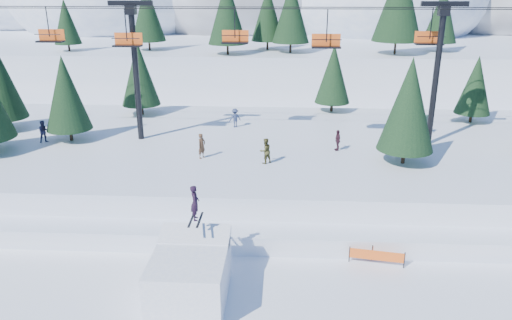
# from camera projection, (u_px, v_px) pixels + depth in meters

# --- Properties ---
(ground) EXTENTS (160.00, 160.00, 0.00)m
(ground) POSITION_uv_depth(u_px,v_px,m) (233.00, 314.00, 22.31)
(ground) COLOR white
(ground) RESTS_ON ground
(mid_shelf) EXTENTS (70.00, 22.00, 2.50)m
(mid_shelf) POSITION_uv_depth(u_px,v_px,m) (256.00, 156.00, 38.81)
(mid_shelf) COLOR white
(mid_shelf) RESTS_ON ground
(berm) EXTENTS (70.00, 6.00, 1.10)m
(berm) POSITION_uv_depth(u_px,v_px,m) (247.00, 222.00, 29.64)
(berm) COLOR white
(berm) RESTS_ON ground
(mountain_ridge) EXTENTS (119.00, 60.00, 26.46)m
(mountain_ridge) POSITION_uv_depth(u_px,v_px,m) (246.00, 8.00, 88.31)
(mountain_ridge) COLOR white
(mountain_ridge) RESTS_ON ground
(jump_kicker) EXTENTS (3.40, 4.64, 5.10)m
(jump_kicker) POSITION_uv_depth(u_px,v_px,m) (190.00, 275.00, 23.03)
(jump_kicker) COLOR white
(jump_kicker) RESTS_ON ground
(chairlift) EXTENTS (46.00, 3.21, 10.28)m
(chairlift) POSITION_uv_depth(u_px,v_px,m) (283.00, 51.00, 36.03)
(chairlift) COLOR black
(chairlift) RESTS_ON mid_shelf
(conifer_stand) EXTENTS (63.31, 17.60, 8.45)m
(conifer_stand) POSITION_uv_depth(u_px,v_px,m) (286.00, 85.00, 37.46)
(conifer_stand) COLOR black
(conifer_stand) RESTS_ON mid_shelf
(distant_skiers) EXTENTS (30.43, 9.60, 1.75)m
(distant_skiers) POSITION_uv_depth(u_px,v_px,m) (234.00, 131.00, 37.87)
(distant_skiers) COLOR #4A3120
(distant_skiers) RESTS_ON mid_shelf
(banner_near) EXTENTS (2.82, 0.52, 0.90)m
(banner_near) POSITION_uv_depth(u_px,v_px,m) (377.00, 256.00, 26.02)
(banner_near) COLOR black
(banner_near) RESTS_ON ground
(banner_far) EXTENTS (2.81, 0.57, 0.90)m
(banner_far) POSITION_uv_depth(u_px,v_px,m) (397.00, 249.00, 26.63)
(banner_far) COLOR black
(banner_far) RESTS_ON ground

